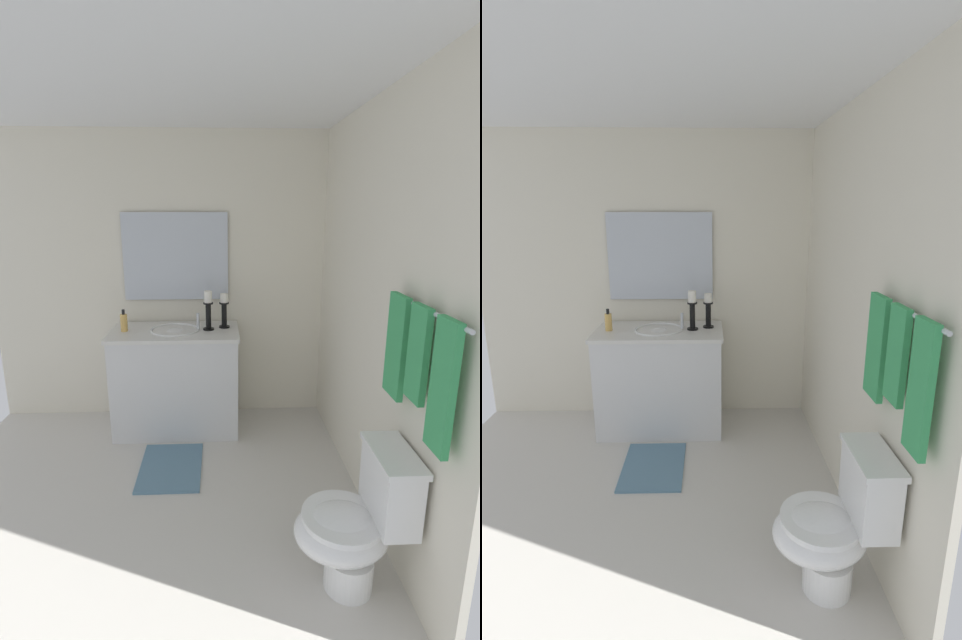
# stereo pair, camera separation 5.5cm
# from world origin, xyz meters

# --- Properties ---
(floor) EXTENTS (2.47, 2.86, 0.02)m
(floor) POSITION_xyz_m (0.00, 0.00, -0.01)
(floor) COLOR beige
(floor) RESTS_ON ground
(wall_back) EXTENTS (2.47, 0.04, 2.45)m
(wall_back) POSITION_xyz_m (0.00, 1.43, 1.23)
(wall_back) COLOR silver
(wall_back) RESTS_ON ground
(wall_left) EXTENTS (0.04, 2.86, 2.45)m
(wall_left) POSITION_xyz_m (-1.24, 0.00, 1.23)
(wall_left) COLOR silver
(wall_left) RESTS_ON ground
(ceiling) EXTENTS (2.47, 2.86, 0.02)m
(ceiling) POSITION_xyz_m (0.00, 0.00, 2.46)
(ceiling) COLOR white
(vanity_cabinet) EXTENTS (0.58, 1.05, 0.86)m
(vanity_cabinet) POSITION_xyz_m (-0.91, 0.14, 0.43)
(vanity_cabinet) COLOR silver
(vanity_cabinet) RESTS_ON ground
(sink_basin) EXTENTS (0.40, 0.40, 0.24)m
(sink_basin) POSITION_xyz_m (-0.91, 0.14, 0.83)
(sink_basin) COLOR white
(sink_basin) RESTS_ON vanity_cabinet
(mirror) EXTENTS (0.02, 0.88, 0.73)m
(mirror) POSITION_xyz_m (-1.19, 0.14, 1.43)
(mirror) COLOR silver
(candle_holder_tall) EXTENTS (0.09, 0.09, 0.29)m
(candle_holder_tall) POSITION_xyz_m (-0.98, 0.54, 1.02)
(candle_holder_tall) COLOR black
(candle_holder_tall) RESTS_ON vanity_cabinet
(candle_holder_short) EXTENTS (0.09, 0.09, 0.32)m
(candle_holder_short) POSITION_xyz_m (-0.91, 0.42, 1.04)
(candle_holder_short) COLOR black
(candle_holder_short) RESTS_ON vanity_cabinet
(soap_bottle) EXTENTS (0.06, 0.06, 0.18)m
(soap_bottle) POSITION_xyz_m (-0.90, -0.26, 0.94)
(soap_bottle) COLOR #E5B259
(soap_bottle) RESTS_ON vanity_cabinet
(toilet) EXTENTS (0.39, 0.54, 0.75)m
(toilet) POSITION_xyz_m (0.77, 1.15, 0.37)
(toilet) COLOR white
(toilet) RESTS_ON ground
(towel_bar) EXTENTS (0.67, 0.02, 0.02)m
(towel_bar) POSITION_xyz_m (0.80, 1.37, 1.42)
(towel_bar) COLOR silver
(towel_near_vanity) EXTENTS (0.18, 0.03, 0.50)m
(towel_near_vanity) POSITION_xyz_m (0.58, 1.35, 1.19)
(towel_near_vanity) COLOR #389E59
(towel_near_vanity) RESTS_ON towel_bar
(towel_center) EXTENTS (0.15, 0.03, 0.43)m
(towel_center) POSITION_xyz_m (0.80, 1.35, 1.23)
(towel_center) COLOR #389E59
(towel_center) RESTS_ON towel_bar
(towel_near_corner) EXTENTS (0.15, 0.03, 0.54)m
(towel_near_corner) POSITION_xyz_m (1.02, 1.35, 1.17)
(towel_near_corner) COLOR #389E59
(towel_near_corner) RESTS_ON towel_bar
(bath_mat) EXTENTS (0.60, 0.44, 0.02)m
(bath_mat) POSITION_xyz_m (-0.29, 0.14, 0.01)
(bath_mat) COLOR slate
(bath_mat) RESTS_ON ground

